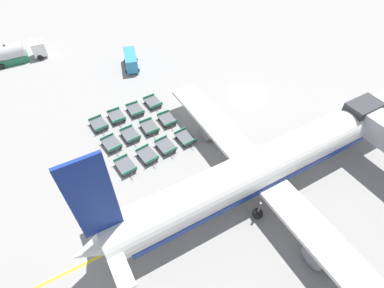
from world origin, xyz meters
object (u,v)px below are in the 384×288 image
Objects in this scene: baggage_dolly_row_mid_b_col_a at (135,110)px; service_van at (131,60)px; baggage_dolly_row_near_col_a at (99,124)px; baggage_dolly_row_near_col_b at (111,144)px; baggage_dolly_row_near_col_c at (125,166)px; baggage_dolly_row_mid_a_col_a at (117,116)px; fuel_tanker_primary at (15,54)px; baggage_dolly_row_far_col_a at (153,102)px; baggage_dolly_row_far_col_c at (185,138)px; baggage_dolly_row_mid_a_col_b at (130,135)px; baggage_dolly_row_mid_a_col_c at (147,155)px; baggage_dolly_row_mid_b_col_c at (166,146)px; baggage_dolly_row_mid_b_col_b at (149,127)px; baggage_dolly_row_far_col_b at (167,119)px; airplane at (267,165)px.

service_van is at bearing 166.52° from baggage_dolly_row_mid_b_col_a.
baggage_dolly_row_near_col_a is 1.00× the size of baggage_dolly_row_near_col_b.
baggage_dolly_row_near_col_c and baggage_dolly_row_mid_a_col_a have the same top height.
service_van is at bearing 147.26° from baggage_dolly_row_near_col_a.
baggage_dolly_row_mid_a_col_a is (21.13, 11.60, -0.89)m from fuel_tanker_primary.
service_van reaches higher than baggage_dolly_row_near_col_c.
baggage_dolly_row_far_col_a and baggage_dolly_row_far_col_c have the same top height.
service_van is at bearing 163.52° from baggage_dolly_row_mid_a_col_b.
baggage_dolly_row_mid_a_col_c is 2.54m from baggage_dolly_row_mid_b_col_c.
baggage_dolly_row_mid_a_col_b and baggage_dolly_row_mid_b_col_b have the same top height.
service_van is 11.72m from baggage_dolly_row_mid_b_col_a.
baggage_dolly_row_near_col_b is 4.93m from baggage_dolly_row_mid_a_col_c.
baggage_dolly_row_far_col_b is (-4.99, 4.36, 0.00)m from baggage_dolly_row_mid_a_col_c.
baggage_dolly_row_near_col_a is 2.56m from baggage_dolly_row_mid_a_col_a.
baggage_dolly_row_far_col_a is at bearing -160.00° from airplane.
baggage_dolly_row_mid_a_col_c and baggage_dolly_row_far_col_b have the same top height.
baggage_dolly_row_mid_a_col_c is (3.55, 3.42, 0.00)m from baggage_dolly_row_near_col_b.
baggage_dolly_row_mid_a_col_b is 1.00× the size of baggage_dolly_row_mid_b_col_c.
baggage_dolly_row_near_col_b is at bearing 20.75° from fuel_tanker_primary.
baggage_dolly_row_near_col_c is 1.01× the size of baggage_dolly_row_far_col_b.
fuel_tanker_primary is at bearing -160.80° from baggage_dolly_row_near_col_c.
baggage_dolly_row_near_col_a and baggage_dolly_row_far_col_b have the same top height.
baggage_dolly_row_near_col_b and baggage_dolly_row_mid_a_col_c have the same top height.
baggage_dolly_row_near_col_b is (4.14, 0.69, 0.00)m from baggage_dolly_row_near_col_a.
baggage_dolly_row_mid_b_col_b is at bearing -23.60° from baggage_dolly_row_far_col_a.
service_van is 15.62m from baggage_dolly_row_mid_b_col_b.
baggage_dolly_row_mid_a_col_a is (-4.73, 1.80, 0.00)m from baggage_dolly_row_near_col_b.
baggage_dolly_row_mid_a_col_b is at bearing 42.03° from baggage_dolly_row_near_col_a.
airplane reaches higher than baggage_dolly_row_mid_a_col_c.
baggage_dolly_row_far_col_a is at bearing 157.56° from baggage_dolly_row_mid_a_col_c.
baggage_dolly_row_near_col_a is at bearing -107.71° from baggage_dolly_row_far_col_b.
service_van is at bearing 162.22° from baggage_dolly_row_near_col_c.
fuel_tanker_primary is 32.93m from baggage_dolly_row_mid_b_col_c.
baggage_dolly_row_mid_a_col_a is at bearing -83.11° from baggage_dolly_row_mid_b_col_a.
baggage_dolly_row_near_col_c and baggage_dolly_row_mid_b_col_a have the same top height.
baggage_dolly_row_mid_b_col_c is at bearing 62.60° from baggage_dolly_row_near_col_b.
baggage_dolly_row_mid_a_col_b and baggage_dolly_row_far_col_a have the same top height.
baggage_dolly_row_mid_a_col_a is at bearing 159.13° from baggage_dolly_row_near_col_b.
baggage_dolly_row_mid_b_col_a is (-0.32, 2.68, 0.00)m from baggage_dolly_row_mid_a_col_a.
service_van reaches higher than baggage_dolly_row_near_col_b.
baggage_dolly_row_mid_a_col_a is 6.83m from baggage_dolly_row_far_col_b.
airplane reaches higher than baggage_dolly_row_near_col_c.
baggage_dolly_row_mid_b_col_c is (-9.21, -7.81, -2.80)m from airplane.
baggage_dolly_row_near_col_c is (8.23, 1.32, 0.00)m from baggage_dolly_row_near_col_a.
baggage_dolly_row_mid_a_col_c is at bearing -79.00° from baggage_dolly_row_mid_b_col_c.
airplane reaches higher than baggage_dolly_row_far_col_c.
baggage_dolly_row_far_col_a is (-4.67, 2.04, 0.00)m from baggage_dolly_row_mid_b_col_b.
baggage_dolly_row_mid_a_col_a is 0.99× the size of baggage_dolly_row_mid_b_col_c.
baggage_dolly_row_near_col_a and baggage_dolly_row_near_col_c have the same top height.
airplane is 11.19m from baggage_dolly_row_far_col_c.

